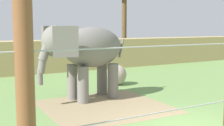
# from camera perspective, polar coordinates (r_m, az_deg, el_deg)

# --- Properties ---
(dirt_patch) EXTENTS (4.71, 4.56, 0.01)m
(dirt_patch) POSITION_cam_1_polar(r_m,az_deg,el_deg) (11.71, -1.37, -8.16)
(dirt_patch) COLOR #937F5B
(dirt_patch) RESTS_ON ground
(embankment_wall) EXTENTS (36.00, 1.80, 2.13)m
(embankment_wall) POSITION_cam_1_polar(r_m,az_deg,el_deg) (20.96, -12.05, 1.28)
(embankment_wall) COLOR tan
(embankment_wall) RESTS_ON ground
(elephant) EXTENTS (4.16, 1.93, 3.09)m
(elephant) POSITION_cam_1_polar(r_m,az_deg,el_deg) (12.52, -4.86, 2.30)
(elephant) COLOR slate
(elephant) RESTS_ON ground
(enrichment_ball) EXTENTS (1.08, 1.08, 1.08)m
(enrichment_ball) POSITION_cam_1_polar(r_m,az_deg,el_deg) (15.84, 0.81, -2.23)
(enrichment_ball) COLOR tan
(enrichment_ball) RESTS_ON ground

